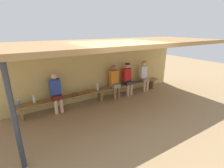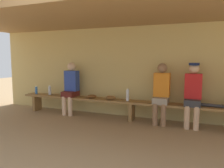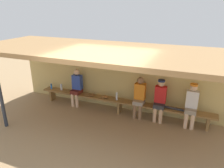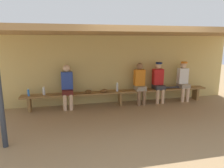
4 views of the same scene
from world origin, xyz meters
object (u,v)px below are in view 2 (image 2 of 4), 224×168
player_shirtless_tan (193,92)px  water_bottle_green (50,90)px  player_in_blue (71,86)px  baseball_bat (211,105)px  player_middle (161,91)px  baseball_glove_dark_brown (111,98)px  water_bottle_clear (128,95)px  baseball_glove_tan (92,96)px  bench (132,104)px  water_bottle_orange (36,90)px

player_shirtless_tan → water_bottle_green: player_shirtless_tan is taller
player_in_blue → baseball_bat: player_in_blue is taller
player_in_blue → baseball_bat: bearing=-0.1°
water_bottle_green → baseball_bat: water_bottle_green is taller
player_middle → baseball_glove_dark_brown: size_ratio=5.56×
water_bottle_clear → baseball_glove_tan: size_ratio=1.17×
player_shirtless_tan → water_bottle_clear: player_shirtless_tan is taller
player_shirtless_tan → baseball_glove_tan: bearing=-179.1°
bench → water_bottle_green: 2.34m
water_bottle_clear → bench: bearing=8.0°
player_middle → baseball_glove_tan: 1.70m
baseball_glove_tan → player_in_blue: bearing=-43.2°
water_bottle_orange → baseball_bat: (4.41, 0.01, -0.07)m
bench → baseball_glove_tan: (-1.02, -0.03, 0.12)m
player_in_blue → water_bottle_clear: (1.54, -0.02, -0.13)m
player_in_blue → water_bottle_green: size_ratio=5.44×
water_bottle_green → baseball_glove_tan: 1.31m
bench → baseball_bat: size_ratio=7.75×
player_in_blue → baseball_glove_dark_brown: 1.14m
player_middle → player_in_blue: size_ratio=1.00×
bench → player_middle: size_ratio=4.49×
player_middle → baseball_bat: (1.00, -0.00, -0.24)m
water_bottle_orange → baseball_glove_tan: size_ratio=0.92×
water_bottle_clear → baseball_glove_tan: bearing=-178.9°
water_bottle_clear → baseball_glove_dark_brown: water_bottle_clear is taller
bench → water_bottle_clear: bearing=-172.0°
player_shirtless_tan → baseball_glove_tan: player_shirtless_tan is taller
player_in_blue → baseball_bat: (3.31, -0.00, -0.24)m
water_bottle_clear → player_in_blue: bearing=179.4°
water_bottle_clear → baseball_bat: (1.76, 0.01, -0.10)m
water_bottle_green → water_bottle_orange: water_bottle_green is taller
player_middle → player_in_blue: same height
water_bottle_green → baseball_glove_dark_brown: water_bottle_green is taller
water_bottle_clear → baseball_bat: water_bottle_clear is taller
baseball_glove_dark_brown → baseball_bat: baseball_glove_dark_brown is taller
player_shirtless_tan → water_bottle_green: size_ratio=5.48×
water_bottle_green → baseball_glove_dark_brown: (1.81, -0.05, -0.07)m
water_bottle_clear → player_shirtless_tan: bearing=0.7°
player_shirtless_tan → player_in_blue: 2.96m
player_shirtless_tan → baseball_glove_dark_brown: bearing=-179.4°
bench → water_bottle_green: water_bottle_green is taller
baseball_glove_tan → baseball_bat: (2.69, 0.03, -0.01)m
water_bottle_orange → player_shirtless_tan: bearing=0.2°
player_shirtless_tan → water_bottle_orange: size_ratio=6.10×
water_bottle_orange → bench: bearing=0.3°
player_middle → baseball_bat: bearing=-0.2°
baseball_bat → water_bottle_clear: bearing=-173.9°
bench → water_bottle_clear: water_bottle_clear is taller
water_bottle_green → water_bottle_orange: size_ratio=1.11×
player_in_blue → baseball_glove_tan: size_ratio=5.56×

